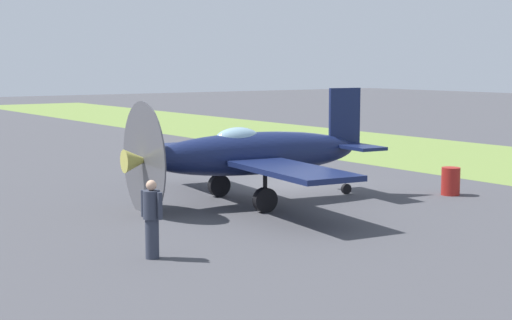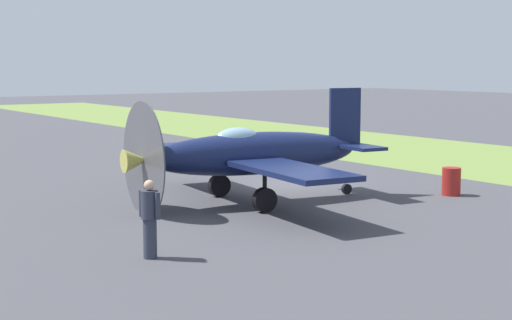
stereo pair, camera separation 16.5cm
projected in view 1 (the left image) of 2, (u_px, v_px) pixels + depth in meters
The scene contains 5 objects.
ground_plane at pixel (290, 186), 27.19m from camera, with size 160.00×160.00×0.00m, color #424247.
grass_verge at pixel (503, 161), 33.92m from camera, with size 120.00×11.00×0.01m, color olive.
airplane_lead at pixel (251, 154), 23.64m from camera, with size 10.20×8.10×3.61m.
ground_crew_chief at pixel (152, 217), 16.92m from camera, with size 0.61×0.38×1.73m.
fuel_drum at pixel (451, 181), 25.21m from camera, with size 0.60×0.60×0.90m, color maroon.
Camera 1 is at (-21.21, 16.56, 4.22)m, focal length 54.74 mm.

